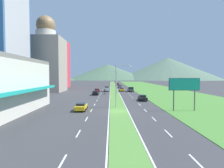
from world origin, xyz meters
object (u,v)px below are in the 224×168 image
street_lamp_near (118,83)px  pickup_truck_1 (131,89)px  billboard_roadside (184,86)px  car_5 (118,84)px  car_3 (120,86)px  car_2 (81,107)px  street_lamp_mid (116,80)px  car_0 (95,93)px  car_4 (97,90)px  pickup_truck_0 (107,89)px  car_1 (142,98)px  motorcycle_rider (105,92)px  car_6 (122,90)px

street_lamp_near → pickup_truck_1: 39.63m
billboard_roadside → car_5: (-8.92, 95.29, -3.91)m
street_lamp_near → car_3: 62.78m
car_2 → billboard_roadside: bearing=-91.9°
street_lamp_mid → car_0: street_lamp_mid is taller
billboard_roadside → car_5: bearing=95.3°
car_3 → street_lamp_mid: bearing=-5.3°
car_0 → pickup_truck_1: bearing=-45.0°
street_lamp_near → car_4: 37.74m
pickup_truck_0 → car_5: bearing=-7.3°
street_lamp_near → car_0: street_lamp_near is taller
street_lamp_mid → billboard_roadside: 35.47m
billboard_roadside → car_1: (-5.22, 14.72, -3.92)m
car_2 → car_4: (0.02, 40.23, -0.01)m
car_2 → car_5: (10.22, 94.67, 0.03)m
street_lamp_near → street_lamp_mid: street_lamp_near is taller
car_4 → car_2: bearing=180.0°
car_3 → motorcycle_rider: motorcycle_rider is taller
billboard_roadside → car_6: (-8.98, 44.41, -3.96)m
street_lamp_near → pickup_truck_0: size_ratio=1.64×
billboard_roadside → motorcycle_rider: bearing=115.8°
pickup_truck_1 → street_lamp_mid: bearing=-34.4°
street_lamp_near → car_0: bearing=104.8°
street_lamp_mid → car_5: 62.05m
car_2 → motorcycle_rider: 31.94m
car_5 → pickup_truck_0: pickup_truck_0 is taller
car_2 → car_3: 66.75m
car_4 → car_6: size_ratio=1.00×
street_lamp_mid → car_2: street_lamp_mid is taller
street_lamp_near → car_6: bearing=85.6°
car_1 → car_2: 19.81m
street_lamp_mid → billboard_roadside: (11.82, -33.44, -0.19)m
car_3 → car_5: car_3 is taller
car_2 → car_4: 40.23m
street_lamp_mid → pickup_truck_1: (6.45, 9.41, -3.90)m
street_lamp_near → car_5: (3.21, 91.26, -4.37)m
pickup_truck_1 → motorcycle_rider: 14.70m
car_1 → car_5: bearing=-177.4°
pickup_truck_1 → car_4: bearing=-81.7°
car_0 → car_2: 28.79m
billboard_roadside → car_2: billboard_roadside is taller
car_1 → car_5: 80.66m
car_5 → car_0: bearing=-8.5°
car_6 → pickup_truck_1: size_ratio=0.80×
street_lamp_mid → car_1: size_ratio=1.78×
car_5 → car_3: bearing=0.3°
billboard_roadside → car_3: bearing=97.5°
billboard_roadside → pickup_truck_0: (-15.36, 44.70, -3.71)m
car_5 → pickup_truck_1: 52.56m
car_6 → pickup_truck_1: (3.61, -1.56, 0.25)m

